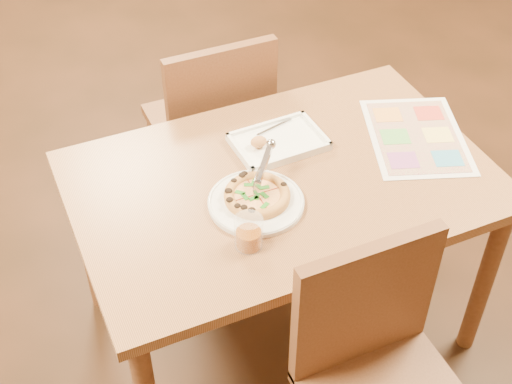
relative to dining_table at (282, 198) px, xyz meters
name	(u,v)px	position (x,y,z in m)	size (l,w,h in m)	color
dining_table	(282,198)	(0.00, 0.00, 0.00)	(1.30, 0.85, 0.72)	#915F3A
chair_near	(378,356)	(0.00, -0.60, -0.07)	(0.42, 0.42, 0.47)	brown
chair_far	(214,114)	(0.00, 0.60, -0.07)	(0.42, 0.42, 0.47)	brown
plate	(256,203)	(-0.13, -0.08, 0.09)	(0.29, 0.29, 0.02)	silver
pizza	(257,195)	(-0.12, -0.07, 0.11)	(0.20, 0.20, 0.03)	#D28A47
pizza_cutter	(262,169)	(-0.09, -0.03, 0.17)	(0.12, 0.14, 0.10)	silver
appetizer_tray	(277,143)	(0.05, 0.15, 0.10)	(0.30, 0.21, 0.06)	white
glass_tumbler	(249,234)	(-0.21, -0.22, 0.13)	(0.08, 0.08, 0.10)	#8C420A
menu	(416,136)	(0.50, 0.01, 0.09)	(0.31, 0.43, 0.01)	silver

